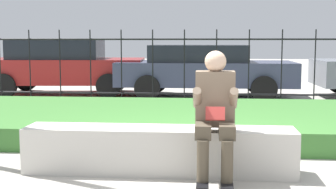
{
  "coord_description": "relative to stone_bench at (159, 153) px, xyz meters",
  "views": [
    {
      "loc": [
        0.18,
        -4.73,
        1.37
      ],
      "look_at": [
        -0.33,
        1.07,
        0.7
      ],
      "focal_mm": 50.0,
      "sensor_mm": 36.0,
      "label": 1
    }
  ],
  "objects": [
    {
      "name": "ground_plane",
      "position": [
        0.33,
        0.0,
        -0.21
      ],
      "size": [
        60.0,
        60.0,
        0.0
      ],
      "primitive_type": "plane",
      "color": "#A8A399"
    },
    {
      "name": "stone_bench",
      "position": [
        0.0,
        0.0,
        0.0
      ],
      "size": [
        2.8,
        0.46,
        0.47
      ],
      "color": "beige",
      "rests_on": "ground_plane"
    },
    {
      "name": "person_seated_reader",
      "position": [
        0.57,
        -0.27,
        0.49
      ],
      "size": [
        0.42,
        0.73,
        1.27
      ],
      "color": "black",
      "rests_on": "ground_plane"
    },
    {
      "name": "grass_berm",
      "position": [
        0.33,
        2.33,
        -0.06
      ],
      "size": [
        10.8,
        3.27,
        0.3
      ],
      "color": "#3D7533",
      "rests_on": "ground_plane"
    },
    {
      "name": "iron_fence",
      "position": [
        0.33,
        4.48,
        0.62
      ],
      "size": [
        8.8,
        0.03,
        1.58
      ],
      "color": "black",
      "rests_on": "ground_plane"
    },
    {
      "name": "car_parked_left",
      "position": [
        -3.23,
        6.89,
        0.52
      ],
      "size": [
        4.15,
        2.16,
        1.38
      ],
      "rotation": [
        0.0,
        0.0,
        0.08
      ],
      "color": "maroon",
      "rests_on": "ground_plane"
    },
    {
      "name": "car_parked_center",
      "position": [
        0.38,
        6.65,
        0.47
      ],
      "size": [
        4.23,
        1.97,
        1.26
      ],
      "rotation": [
        0.0,
        0.0,
        -0.0
      ],
      "color": "#383D56",
      "rests_on": "ground_plane"
    }
  ]
}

